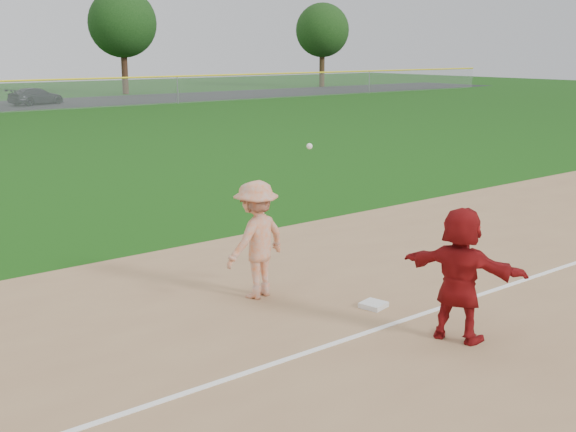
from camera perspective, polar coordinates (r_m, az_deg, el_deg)
ground at (r=11.49m, az=4.69°, el=-7.67°), size 160.00×160.00×0.00m
foul_line at (r=10.95m, az=7.58°, el=-8.67°), size 60.00×0.10×0.01m
first_base at (r=11.72m, az=6.77°, el=-6.98°), size 0.43×0.43×0.08m
base_runner at (r=10.41m, az=13.44°, el=-4.48°), size 1.14×1.88×1.94m
car_right at (r=56.39m, az=-19.29°, el=8.92°), size 4.52×2.94×1.22m
first_base_play at (r=11.88m, az=-2.52°, el=-1.87°), size 1.39×1.33×2.61m
tree_3 at (r=67.38m, az=-12.96°, el=14.62°), size 6.00×6.00×9.19m
tree_4 at (r=78.26m, az=2.73°, el=14.45°), size 5.60×5.60×8.67m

